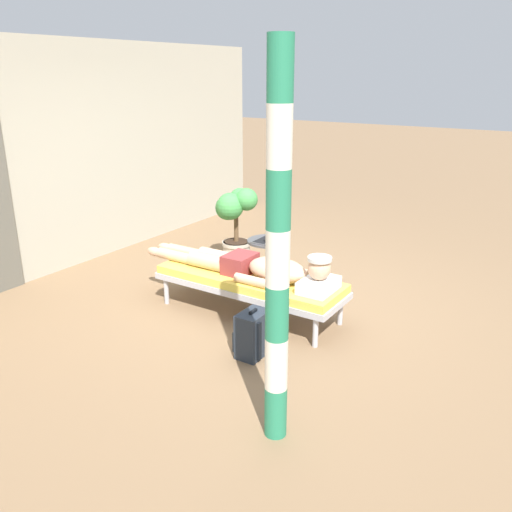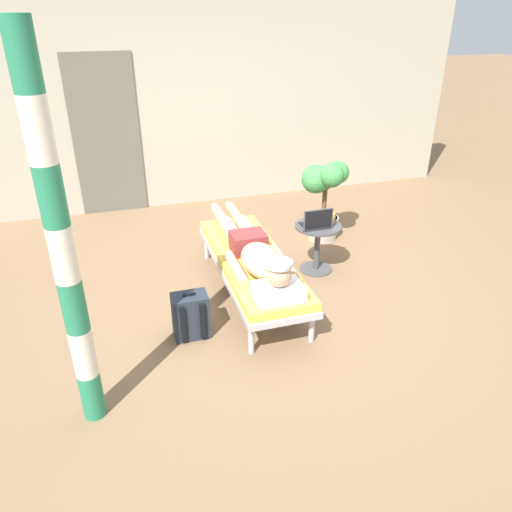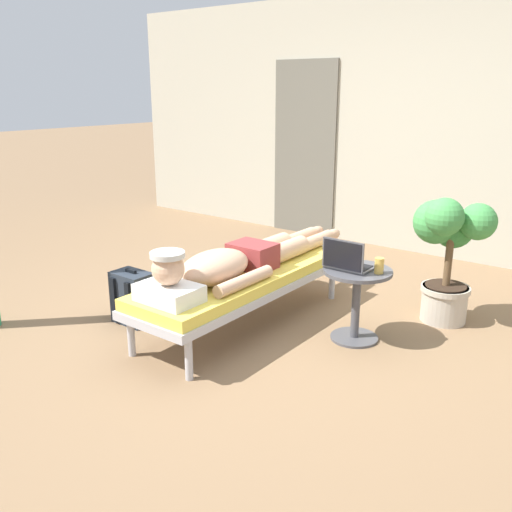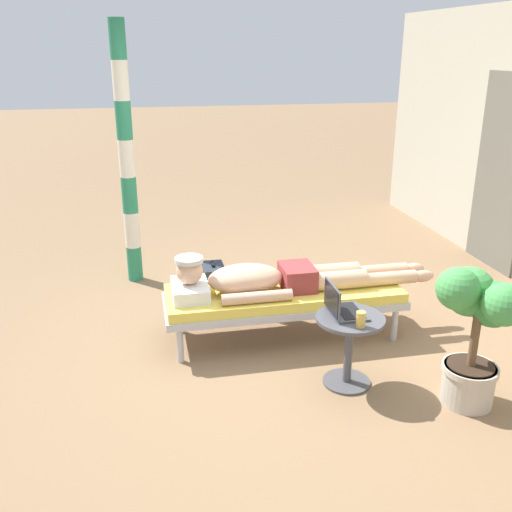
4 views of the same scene
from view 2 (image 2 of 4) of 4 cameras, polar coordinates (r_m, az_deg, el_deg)
name	(u,v)px [view 2 (image 2 of 4)]	position (r m, az deg, el deg)	size (l,w,h in m)	color
ground_plane	(278,293)	(4.87, 2.53, -4.30)	(40.00, 40.00, 0.00)	#846647
house_wall_back	(193,104)	(6.90, -7.37, 17.17)	(7.60, 0.20, 2.70)	#B2AD99
house_door_panel	(106,137)	(6.76, -17.04, 13.15)	(0.84, 0.03, 2.04)	#625F54
lounge_chair	(252,263)	(4.67, -0.51, -0.82)	(0.63, 1.94, 0.42)	#B7B7BC
person_reclining	(254,251)	(4.52, -0.20, 0.61)	(0.53, 2.17, 0.33)	white
side_table	(318,240)	(5.15, 7.18, 1.88)	(0.48, 0.48, 0.52)	#4C4C51
laptop	(315,223)	(4.99, 6.94, 3.89)	(0.31, 0.24, 0.23)	#4C4C51
drink_glass	(332,218)	(5.13, 8.81, 4.38)	(0.06, 0.06, 0.11)	gold
backpack	(191,316)	(4.22, -7.64, -6.90)	(0.30, 0.26, 0.42)	#262D38
potted_plant	(324,191)	(5.80, 7.90, 7.53)	(0.59, 0.57, 0.99)	#BFB29E
porch_post	(63,254)	(3.06, -21.54, 0.22)	(0.15, 0.15, 2.52)	#267F59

